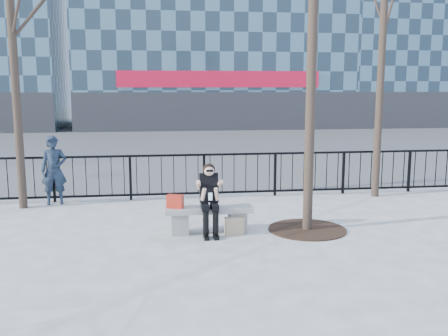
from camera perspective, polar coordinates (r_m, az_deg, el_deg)
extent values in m
plane|color=gray|center=(9.56, -1.75, -7.34)|extent=(120.00, 120.00, 0.00)
cube|color=#474747|center=(24.29, -5.43, 2.78)|extent=(60.00, 23.00, 0.01)
cube|color=black|center=(12.26, -3.23, 1.51)|extent=(14.00, 0.05, 0.05)
cube|color=black|center=(12.43, -3.19, -2.88)|extent=(14.00, 0.05, 0.05)
cube|color=#2D2D30|center=(31.36, -0.47, 6.47)|extent=(18.00, 0.08, 2.40)
cube|color=#AC0B27|center=(31.27, -0.46, 10.13)|extent=(12.60, 0.12, 1.00)
cylinder|color=black|center=(9.51, 10.09, 15.27)|extent=(0.18, 0.18, 7.50)
cylinder|color=black|center=(12.02, -22.88, 11.02)|extent=(0.18, 0.18, 6.50)
cylinder|color=black|center=(12.94, 17.59, 12.24)|extent=(0.18, 0.18, 7.00)
cylinder|color=black|center=(9.84, 9.47, -6.92)|extent=(1.50, 1.50, 0.02)
cube|color=slate|center=(9.47, -5.09, -6.28)|extent=(0.32, 0.38, 0.40)
cube|color=slate|center=(9.58, 1.54, -6.07)|extent=(0.32, 0.38, 0.40)
cube|color=gray|center=(9.45, -1.76, -4.75)|extent=(1.65, 0.46, 0.09)
cube|color=#AF2415|center=(9.38, -5.61, -3.82)|extent=(0.34, 0.25, 0.25)
cube|color=#CEB892|center=(9.36, 1.18, -6.65)|extent=(0.36, 0.15, 0.33)
imported|color=black|center=(12.31, -18.86, -0.23)|extent=(0.64, 0.48, 1.62)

